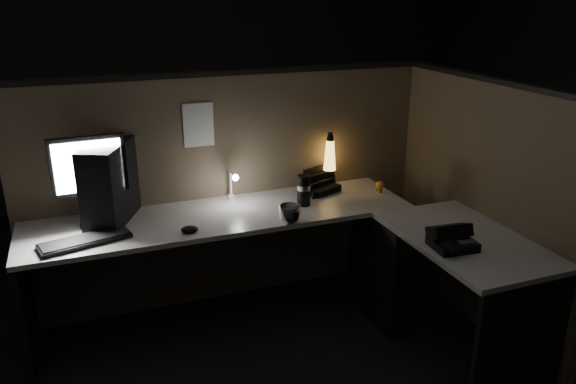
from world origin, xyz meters
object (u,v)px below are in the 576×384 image
object	(u,v)px
monitor	(89,173)
keyboard	(85,241)
pc_tower	(109,183)
lava_lamp	(330,164)
desk_phone	(451,239)

from	to	relation	value
monitor	keyboard	distance (m)	0.38
pc_tower	lava_lamp	distance (m)	1.43
pc_tower	desk_phone	distance (m)	1.91
keyboard	lava_lamp	xyz separation A→B (m)	(1.59, 0.37, 0.15)
pc_tower	desk_phone	bearing A→B (deg)	-7.81
desk_phone	keyboard	bearing A→B (deg)	162.45
keyboard	desk_phone	xyz separation A→B (m)	(1.77, -0.73, 0.04)
lava_lamp	desk_phone	distance (m)	1.12
pc_tower	lava_lamp	xyz separation A→B (m)	(1.42, 0.09, -0.07)
lava_lamp	monitor	bearing A→B (deg)	-174.85
keyboard	monitor	bearing A→B (deg)	59.88
desk_phone	monitor	bearing A→B (deg)	155.56
monitor	keyboard	world-z (taller)	monitor
pc_tower	desk_phone	size ratio (longest dim) A/B	1.91
keyboard	pc_tower	bearing A→B (deg)	44.86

